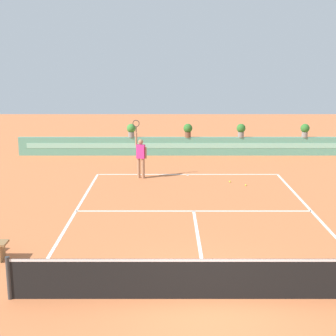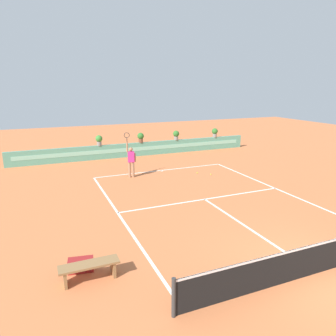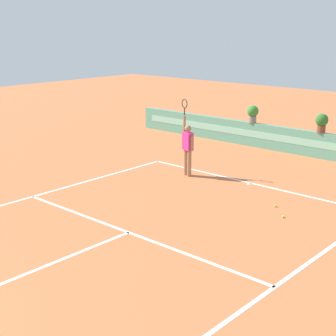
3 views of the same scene
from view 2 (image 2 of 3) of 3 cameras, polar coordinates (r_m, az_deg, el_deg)
ground_plane at (r=14.39m, az=7.46°, el=-6.16°), size 60.00×60.00×0.00m
court_lines at (r=14.97m, az=6.08°, el=-5.25°), size 8.32×11.94×0.01m
net at (r=9.97m, az=25.70°, el=-14.31°), size 8.92×0.10×1.00m
back_wall_barrier at (r=23.45m, az=-5.35°, el=3.40°), size 18.00×0.21×1.00m
bench_courtside at (r=9.09m, az=-14.07°, el=-17.15°), size 1.60×0.44×0.51m
gear_bag at (r=9.66m, az=-15.52°, el=-16.56°), size 0.75×0.48×0.36m
tennis_player at (r=17.89m, az=-6.72°, el=1.57°), size 0.61×0.30×2.58m
tennis_ball_near_baseline at (r=18.87m, az=5.32°, el=-0.88°), size 0.07×0.07×0.07m
tennis_ball_mid_court at (r=18.65m, az=7.78°, el=-1.14°), size 0.07×0.07×0.07m
potted_plant_far_right at (r=25.96m, az=8.48°, el=6.46°), size 0.48×0.48×0.72m
potted_plant_centre at (r=23.34m, az=-4.98°, el=5.64°), size 0.48×0.48×0.72m
potted_plant_left at (r=22.60m, az=-12.40°, el=5.04°), size 0.48×0.48×0.72m
potted_plant_right at (r=24.36m, az=1.48°, el=6.07°), size 0.48×0.48×0.72m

